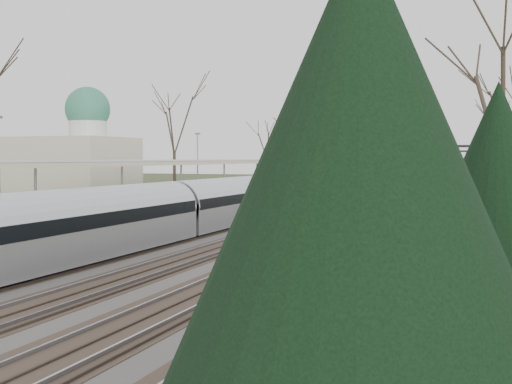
% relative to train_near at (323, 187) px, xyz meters
% --- Properties ---
extents(track_bed, '(24.00, 160.00, 0.22)m').
position_rel_train_near_xyz_m(track_bed, '(2.76, 4.66, -1.42)').
color(track_bed, '#474442').
rests_on(track_bed, ground).
extents(platform, '(3.50, 69.00, 1.00)m').
position_rel_train_near_xyz_m(platform, '(-6.55, -12.84, -0.98)').
color(platform, '#9E9B93').
rests_on(platform, ground).
extents(canopy, '(4.10, 50.00, 3.11)m').
position_rel_train_near_xyz_m(canopy, '(-6.55, -17.36, 2.45)').
color(canopy, slate).
rests_on(canopy, platform).
extents(dome_building, '(10.00, 8.00, 10.30)m').
position_rel_train_near_xyz_m(dome_building, '(-19.21, -12.34, 2.24)').
color(dome_building, beige).
rests_on(dome_building, ground).
extents(signal_gantry, '(21.00, 0.59, 6.08)m').
position_rel_train_near_xyz_m(signal_gantry, '(2.79, 34.65, 3.43)').
color(signal_gantry, black).
rests_on(signal_gantry, ground).
extents(evergreen_clump, '(5.90, 7.10, 6.50)m').
position_rel_train_near_xyz_m(evergreen_clump, '(14.42, -51.54, 1.79)').
color(evergreen_clump, '#2D231C').
rests_on(evergreen_clump, ground).
extents(tree_west_far, '(5.50, 5.50, 11.33)m').
position_rel_train_near_xyz_m(tree_west_far, '(-14.50, -2.34, 6.54)').
color(tree_west_far, '#2D231C').
rests_on(tree_west_far, ground).
extents(tree_east_near, '(4.50, 4.50, 9.27)m').
position_rel_train_near_xyz_m(tree_east_near, '(15.50, -35.34, 5.08)').
color(tree_east_near, '#2D231C').
rests_on(tree_east_near, ground).
extents(train_near, '(2.62, 90.21, 3.05)m').
position_rel_train_near_xyz_m(train_near, '(0.00, 0.00, 0.00)').
color(train_near, '#AFB2BA').
rests_on(train_near, ground).
extents(train_far, '(2.62, 60.21, 3.05)m').
position_rel_train_near_xyz_m(train_far, '(7.00, 43.91, 0.00)').
color(train_far, '#AFB2BA').
rests_on(train_far, ground).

